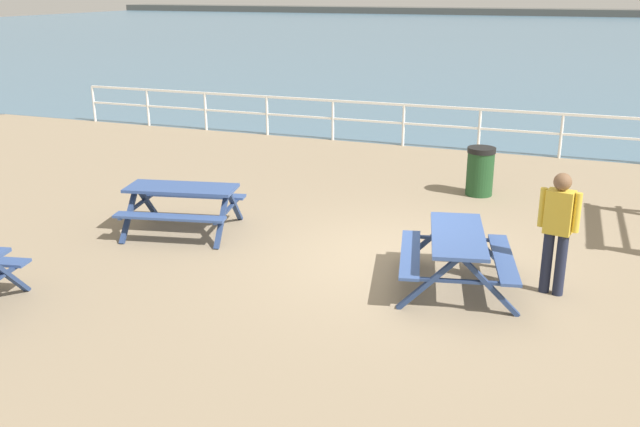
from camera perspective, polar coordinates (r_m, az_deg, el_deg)
ground_plane at (r=10.57m, az=6.47°, el=-4.37°), size 30.00×24.00×0.20m
sea_band at (r=62.41m, az=19.08°, el=13.56°), size 142.00×90.00×0.01m
distant_shoreline at (r=105.34m, az=20.13°, el=14.93°), size 142.00×6.00×1.80m
seaward_railing at (r=17.69m, az=12.94°, el=7.33°), size 23.07×0.07×1.08m
picnic_table_near_left at (r=9.55m, az=11.14°, el=-2.69°), size 1.86×2.08×0.80m
picnic_table_near_right at (r=11.75m, az=-11.21°, el=1.27°), size 2.07×1.85×0.80m
visitor at (r=9.57m, az=18.85°, el=-0.98°), size 0.52×0.28×1.66m
litter_bin at (r=13.98m, az=12.95°, el=3.40°), size 0.55×0.55×0.95m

